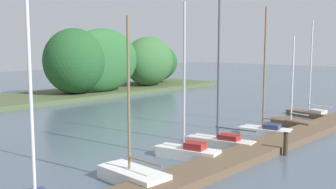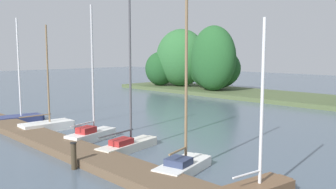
% 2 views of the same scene
% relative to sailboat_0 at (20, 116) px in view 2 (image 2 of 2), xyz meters
% --- Properties ---
extents(dock_pier, '(26.66, 1.80, 0.35)m').
position_rel_sailboat_0_xyz_m(dock_pier, '(11.14, -1.36, -0.17)').
color(dock_pier, brown).
rests_on(dock_pier, ground).
extents(far_shore, '(50.95, 8.54, 7.57)m').
position_rel_sailboat_0_xyz_m(far_shore, '(9.78, 23.02, 2.78)').
color(far_shore, '#4C5B38').
rests_on(far_shore, ground).
extents(sailboat_0, '(1.85, 3.23, 6.87)m').
position_rel_sailboat_0_xyz_m(sailboat_0, '(0.00, 0.00, 0.00)').
color(sailboat_0, navy).
rests_on(sailboat_0, ground).
extents(sailboat_1, '(1.35, 3.24, 6.22)m').
position_rel_sailboat_0_xyz_m(sailboat_1, '(3.95, 0.09, 0.00)').
color(sailboat_1, white).
rests_on(sailboat_1, ground).
extents(sailboat_2, '(1.59, 3.21, 7.06)m').
position_rel_sailboat_0_xyz_m(sailboat_2, '(7.86, 0.64, 0.10)').
color(sailboat_2, white).
rests_on(sailboat_2, ground).
extents(sailboat_3, '(1.46, 3.76, 7.65)m').
position_rel_sailboat_0_xyz_m(sailboat_3, '(10.75, 0.80, 0.09)').
color(sailboat_3, silver).
rests_on(sailboat_3, ground).
extents(sailboat_4, '(1.73, 3.11, 7.29)m').
position_rel_sailboat_0_xyz_m(sailboat_4, '(14.68, 0.43, 0.08)').
color(sailboat_4, white).
rests_on(sailboat_4, ground).
extents(sailboat_5, '(1.45, 3.07, 5.70)m').
position_rel_sailboat_0_xyz_m(sailboat_5, '(17.99, 0.36, -0.01)').
color(sailboat_5, brown).
rests_on(sailboat_5, ground).
extents(mooring_piling_1, '(0.25, 0.25, 1.10)m').
position_rel_sailboat_0_xyz_m(mooring_piling_1, '(11.40, -2.47, 0.21)').
color(mooring_piling_1, '#3D3323').
rests_on(mooring_piling_1, ground).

